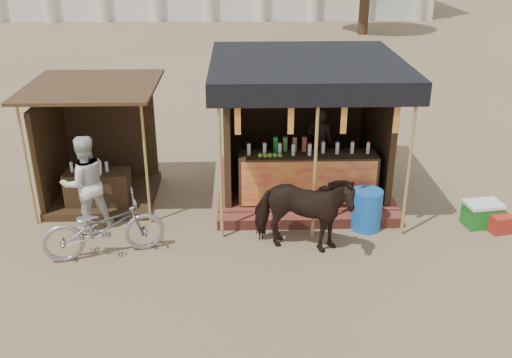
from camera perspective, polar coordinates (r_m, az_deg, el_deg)
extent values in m
plane|color=#846B4C|center=(8.88, 0.30, -10.75)|extent=(120.00, 120.00, 0.00)
cube|color=brown|center=(11.94, 4.54, -0.57)|extent=(3.40, 2.80, 0.22)
cube|color=brown|center=(10.56, 5.39, -4.12)|extent=(3.40, 0.35, 0.20)
cube|color=#3C2A15|center=(10.84, 5.15, 0.15)|extent=(2.60, 0.55, 0.95)
cube|color=red|center=(10.58, 5.32, -0.47)|extent=(2.50, 0.02, 0.88)
cube|color=#3C2A15|center=(12.62, 4.16, 7.43)|extent=(3.00, 0.12, 2.50)
cube|color=#3C2A15|center=(11.37, -2.81, 5.58)|extent=(0.12, 2.50, 2.50)
cube|color=#3C2A15|center=(11.70, 12.12, 5.60)|extent=(0.12, 2.50, 2.50)
cube|color=black|center=(10.91, 5.10, 11.70)|extent=(3.60, 3.60, 0.06)
cube|color=black|center=(9.24, 6.29, 8.22)|extent=(3.60, 0.06, 0.36)
cylinder|color=tan|center=(9.58, -3.58, 1.34)|extent=(0.06, 0.06, 2.75)
cylinder|color=tan|center=(9.66, 5.95, 1.44)|extent=(0.06, 0.06, 2.75)
cylinder|color=tan|center=(9.99, 15.09, 1.50)|extent=(0.06, 0.06, 2.75)
cube|color=red|center=(9.29, -1.85, 6.06)|extent=(0.10, 0.02, 0.55)
cube|color=red|center=(9.33, 3.51, 6.10)|extent=(0.10, 0.02, 0.55)
cube|color=red|center=(9.44, 8.79, 6.09)|extent=(0.10, 0.02, 0.55)
cube|color=red|center=(9.63, 13.89, 6.02)|extent=(0.10, 0.02, 0.55)
imported|color=black|center=(11.74, 6.36, 3.52)|extent=(0.65, 0.55, 1.52)
cube|color=#3C2A15|center=(11.93, -14.79, -1.53)|extent=(2.00, 2.00, 0.15)
cube|color=#3C2A15|center=(12.43, -14.36, 4.42)|extent=(1.90, 0.10, 2.10)
cube|color=#3C2A15|center=(11.82, -19.77, 2.71)|extent=(0.10, 1.90, 2.10)
cube|color=#472D19|center=(11.08, -16.14, 8.92)|extent=(2.40, 2.40, 0.06)
cylinder|color=tan|center=(10.89, -21.92, 1.29)|extent=(0.05, 0.05, 2.35)
cylinder|color=tan|center=(10.35, -10.95, 1.49)|extent=(0.05, 0.05, 2.35)
cube|color=#3C2A15|center=(11.36, -15.48, -1.14)|extent=(1.20, 0.50, 0.80)
imported|color=black|center=(9.48, 4.68, -3.34)|extent=(1.84, 1.17, 1.44)
imported|color=#93949C|center=(9.74, -15.00, -4.68)|extent=(2.09, 1.21, 1.04)
imported|color=silver|center=(10.55, -16.69, -0.38)|extent=(1.07, 0.98, 1.77)
cylinder|color=blue|center=(10.48, 10.99, -3.03)|extent=(0.66, 0.66, 0.75)
cube|color=#9F251A|center=(11.20, 23.10, -4.02)|extent=(0.45, 0.47, 0.32)
cube|color=#1A761F|center=(11.26, 21.64, -3.41)|extent=(0.68, 0.51, 0.40)
cube|color=white|center=(11.16, 21.82, -2.36)|extent=(0.70, 0.53, 0.06)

